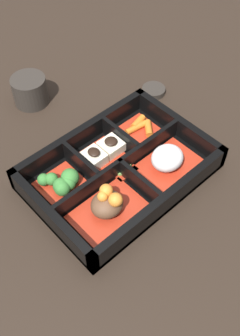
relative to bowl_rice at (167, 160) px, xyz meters
name	(u,v)px	position (x,y,z in m)	size (l,w,h in m)	color
ground_plane	(120,177)	(0.07, -0.05, -0.03)	(3.00, 3.00, 0.00)	black
bento_base	(120,175)	(0.07, -0.05, -0.02)	(0.32, 0.22, 0.01)	black
bento_rim	(119,168)	(0.07, -0.05, -0.01)	(0.32, 0.22, 0.05)	black
bowl_rice	(167,160)	(0.00, 0.00, 0.00)	(0.12, 0.08, 0.05)	#B22D19
bowl_stew	(108,205)	(0.14, 0.00, 0.00)	(0.12, 0.08, 0.06)	#B22D19
bowl_carrots	(140,129)	(-0.03, -0.10, -0.01)	(0.07, 0.07, 0.02)	#B22D19
bowl_tofu	(103,153)	(0.07, -0.10, -0.01)	(0.08, 0.07, 0.03)	#B22D19
bowl_greens	(62,183)	(0.17, -0.09, 0.00)	(0.08, 0.07, 0.04)	#B22D19
bowl_pickles	(122,168)	(0.06, -0.05, -0.01)	(0.04, 0.04, 0.01)	#B22D19
tea_cup	(29,90)	(0.07, -0.32, 0.00)	(0.07, 0.07, 0.06)	#2D2823
sauce_dish	(154,90)	(-0.14, -0.17, -0.02)	(0.05, 0.05, 0.01)	#2D2823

